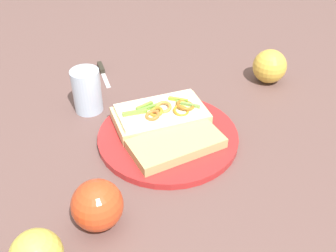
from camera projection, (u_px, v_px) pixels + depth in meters
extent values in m
plane|color=brown|center=(168.00, 139.00, 0.81)|extent=(2.00, 2.00, 0.00)
cylinder|color=#B22626|center=(168.00, 137.00, 0.81)|extent=(0.28, 0.28, 0.01)
cube|color=beige|center=(160.00, 117.00, 0.83)|extent=(0.13, 0.20, 0.02)
cube|color=#F3E6C1|center=(160.00, 110.00, 0.82)|extent=(0.11, 0.18, 0.01)
torus|color=#BE833A|center=(164.00, 107.00, 0.81)|extent=(0.04, 0.04, 0.02)
torus|color=#C06A2E|center=(152.00, 115.00, 0.79)|extent=(0.03, 0.03, 0.01)
torus|color=#AE7F1F|center=(181.00, 111.00, 0.80)|extent=(0.04, 0.05, 0.01)
torus|color=#A88023|center=(156.00, 112.00, 0.80)|extent=(0.04, 0.04, 0.02)
torus|color=#AC6822|center=(185.00, 105.00, 0.82)|extent=(0.05, 0.05, 0.02)
cube|color=#8BAE2F|center=(178.00, 100.00, 0.83)|extent=(0.03, 0.04, 0.01)
cube|color=#79B13C|center=(135.00, 113.00, 0.80)|extent=(0.01, 0.05, 0.01)
cube|color=#7CAD38|center=(145.00, 106.00, 0.81)|extent=(0.02, 0.04, 0.01)
cube|color=#75A149|center=(188.00, 104.00, 0.82)|extent=(0.03, 0.05, 0.01)
cube|color=#72AD3E|center=(149.00, 108.00, 0.81)|extent=(0.02, 0.05, 0.01)
cube|color=tan|center=(176.00, 144.00, 0.76)|extent=(0.13, 0.19, 0.02)
sphere|color=#D2441E|center=(97.00, 205.00, 0.62)|extent=(0.12, 0.12, 0.08)
sphere|color=gold|center=(270.00, 66.00, 0.96)|extent=(0.11, 0.11, 0.08)
cylinder|color=silver|center=(87.00, 91.00, 0.86)|extent=(0.06, 0.06, 0.10)
cube|color=silver|center=(106.00, 80.00, 0.99)|extent=(0.07, 0.02, 0.00)
cube|color=#2B271F|center=(101.00, 68.00, 1.03)|extent=(0.05, 0.02, 0.01)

